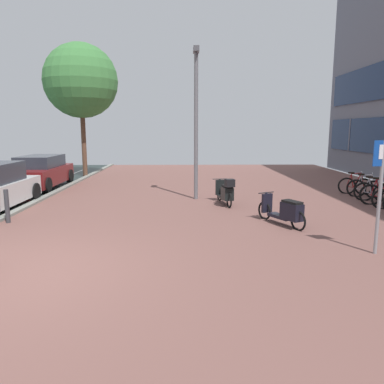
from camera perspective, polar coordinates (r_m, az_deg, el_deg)
ground at (r=6.78m, az=-12.29°, el=-12.34°), size 21.00×40.00×0.13m
bicycle_rack_05 at (r=13.74m, az=27.24°, el=-0.37°), size 1.35×0.53×1.00m
bicycle_rack_06 at (r=14.40m, az=26.27°, el=0.05°), size 1.25×0.56×0.95m
bicycle_rack_07 at (r=15.05m, az=25.21°, el=0.51°), size 1.21×0.62×0.95m
bicycle_rack_08 at (r=15.66m, az=23.91°, el=0.89°), size 1.22×0.54×0.92m
scooter_near at (r=9.89m, az=14.19°, el=-2.91°), size 0.96×1.67×0.80m
scooter_mid at (r=12.27m, az=5.24°, el=-0.03°), size 0.62×1.76×0.95m
parked_car_far at (r=17.26m, az=-22.39°, el=2.86°), size 1.81×3.95×1.37m
parking_sign at (r=8.14m, az=27.16°, el=1.04°), size 0.40×0.07×2.28m
lamp_post at (r=13.14m, az=0.63°, el=11.64°), size 0.20×0.52×5.25m
street_tree at (r=20.52m, az=-16.82°, el=16.10°), size 3.77×3.77×6.83m
bollard_far at (r=11.06m, az=-26.69°, el=-1.98°), size 0.12×0.12×0.91m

